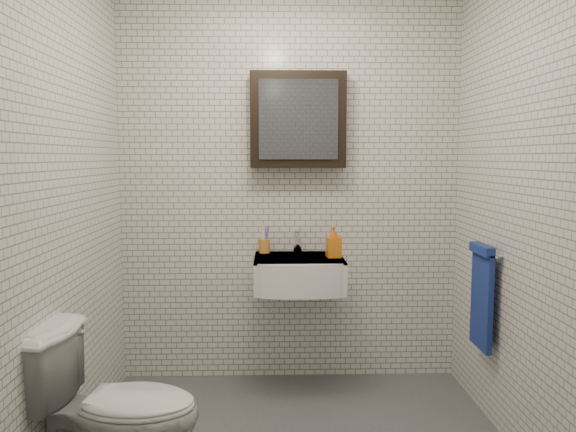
# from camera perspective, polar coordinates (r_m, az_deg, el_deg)

# --- Properties ---
(room_shell) EXTENTS (2.22, 2.02, 2.51)m
(room_shell) POSITION_cam_1_polar(r_m,az_deg,el_deg) (2.66, 0.83, 5.97)
(room_shell) COLOR silver
(room_shell) RESTS_ON ground
(washbasin) EXTENTS (0.55, 0.50, 0.20)m
(washbasin) POSITION_cam_1_polar(r_m,az_deg,el_deg) (3.47, 1.13, -5.85)
(washbasin) COLOR white
(washbasin) RESTS_ON room_shell
(faucet) EXTENTS (0.06, 0.20, 0.15)m
(faucet) POSITION_cam_1_polar(r_m,az_deg,el_deg) (3.63, 0.99, -2.71)
(faucet) COLOR silver
(faucet) RESTS_ON washbasin
(mirror_cabinet) EXTENTS (0.60, 0.15, 0.60)m
(mirror_cabinet) POSITION_cam_1_polar(r_m,az_deg,el_deg) (3.59, 1.02, 9.71)
(mirror_cabinet) COLOR black
(mirror_cabinet) RESTS_ON room_shell
(towel_rail) EXTENTS (0.09, 0.30, 0.58)m
(towel_rail) POSITION_cam_1_polar(r_m,az_deg,el_deg) (3.30, 19.10, -7.34)
(towel_rail) COLOR silver
(towel_rail) RESTS_ON room_shell
(toothbrush_cup) EXTENTS (0.08, 0.08, 0.19)m
(toothbrush_cup) POSITION_cam_1_polar(r_m,az_deg,el_deg) (3.64, -2.40, -3.00)
(toothbrush_cup) COLOR #C67D31
(toothbrush_cup) RESTS_ON washbasin
(soap_bottle) EXTENTS (0.10, 0.10, 0.19)m
(soap_bottle) POSITION_cam_1_polar(r_m,az_deg,el_deg) (3.48, 4.66, -2.64)
(soap_bottle) COLOR orange
(soap_bottle) RESTS_ON washbasin
(toilet) EXTENTS (0.79, 0.51, 0.76)m
(toilet) POSITION_cam_1_polar(r_m,az_deg,el_deg) (2.67, -17.30, -18.38)
(toilet) COLOR silver
(toilet) RESTS_ON ground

